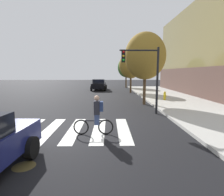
% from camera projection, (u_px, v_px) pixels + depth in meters
% --- Properties ---
extents(ground_plane, '(120.00, 120.00, 0.00)m').
position_uv_depth(ground_plane, '(65.00, 130.00, 8.39)').
color(ground_plane, black).
extents(crosswalk_stripes, '(6.22, 3.83, 0.01)m').
position_uv_depth(crosswalk_stripes, '(62.00, 130.00, 8.38)').
color(crosswalk_stripes, silver).
rests_on(crosswalk_stripes, ground).
extents(manhole_cover, '(0.64, 0.64, 0.01)m').
position_uv_depth(manhole_cover, '(24.00, 166.00, 5.12)').
color(manhole_cover, '#473D1E').
rests_on(manhole_cover, ground).
extents(sedan_mid, '(2.36, 4.86, 1.66)m').
position_uv_depth(sedan_mid, '(99.00, 84.00, 27.75)').
color(sedan_mid, black).
rests_on(sedan_mid, ground).
extents(cyclist, '(1.71, 0.36, 1.69)m').
position_uv_depth(cyclist, '(96.00, 115.00, 7.64)').
color(cyclist, black).
rests_on(cyclist, ground).
extents(traffic_light_near, '(2.47, 0.28, 4.20)m').
position_uv_depth(traffic_light_near, '(145.00, 69.00, 11.30)').
color(traffic_light_near, black).
rests_on(traffic_light_near, ground).
extents(fire_hydrant, '(0.33, 0.22, 0.78)m').
position_uv_depth(fire_hydrant, '(165.00, 96.00, 16.69)').
color(fire_hydrant, gold).
rests_on(fire_hydrant, sidewalk).
extents(street_tree_near, '(3.30, 3.30, 5.88)m').
position_uv_depth(street_tree_near, '(145.00, 56.00, 14.67)').
color(street_tree_near, '#4C3823').
rests_on(street_tree_near, ground).
extents(street_tree_mid, '(3.03, 3.03, 5.39)m').
position_uv_depth(street_tree_mid, '(131.00, 65.00, 23.56)').
color(street_tree_mid, '#4C3823').
rests_on(street_tree_mid, ground).
extents(street_tree_far, '(2.96, 2.96, 5.26)m').
position_uv_depth(street_tree_far, '(126.00, 68.00, 31.67)').
color(street_tree_far, '#4C3823').
rests_on(street_tree_far, ground).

